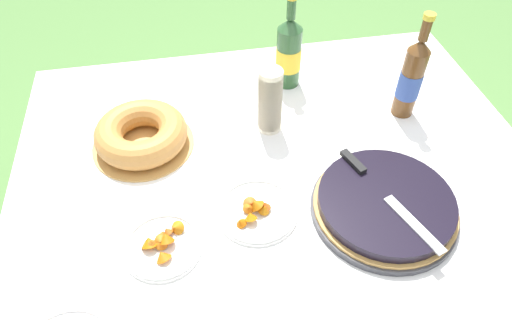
{
  "coord_description": "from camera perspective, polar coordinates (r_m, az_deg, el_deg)",
  "views": [
    {
      "loc": [
        -0.23,
        -0.86,
        1.65
      ],
      "look_at": [
        -0.07,
        -0.02,
        0.75
      ],
      "focal_mm": 32.0,
      "sensor_mm": 36.0,
      "label": 1
    }
  ],
  "objects": [
    {
      "name": "snack_plate_left",
      "position": [
        1.2,
        0.1,
        -6.33
      ],
      "size": [
        0.21,
        0.21,
        0.06
      ],
      "color": "white",
      "rests_on": "tablecloth"
    },
    {
      "name": "snack_plate_right",
      "position": [
        1.16,
        -11.64,
        -10.36
      ],
      "size": [
        0.19,
        0.19,
        0.06
      ],
      "color": "white",
      "rests_on": "tablecloth"
    },
    {
      "name": "garden_table",
      "position": [
        1.36,
        2.8,
        -2.68
      ],
      "size": [
        1.5,
        1.23,
        0.68
      ],
      "color": "brown",
      "rests_on": "ground_plane"
    },
    {
      "name": "cider_bottle_green",
      "position": [
        1.55,
        4.12,
        13.26
      ],
      "size": [
        0.08,
        0.08,
        0.32
      ],
      "color": "#2D562D",
      "rests_on": "tablecloth"
    },
    {
      "name": "ground_plane",
      "position": [
        1.88,
        2.1,
        -15.41
      ],
      "size": [
        16.0,
        16.0,
        0.0
      ],
      "primitive_type": "plane",
      "color": "#568442"
    },
    {
      "name": "cup_stack",
      "position": [
        1.36,
        1.78,
        7.39
      ],
      "size": [
        0.07,
        0.07,
        0.21
      ],
      "color": "beige",
      "rests_on": "tablecloth"
    },
    {
      "name": "bundt_cake",
      "position": [
        1.39,
        -14.15,
        3.14
      ],
      "size": [
        0.3,
        0.3,
        0.09
      ],
      "color": "tan",
      "rests_on": "tablecloth"
    },
    {
      "name": "berry_tart",
      "position": [
        1.23,
        15.8,
        -5.47
      ],
      "size": [
        0.38,
        0.38,
        0.06
      ],
      "color": "#38383D",
      "rests_on": "tablecloth"
    },
    {
      "name": "cider_bottle_amber",
      "position": [
        1.48,
        18.82,
        9.67
      ],
      "size": [
        0.07,
        0.07,
        0.35
      ],
      "color": "brown",
      "rests_on": "tablecloth"
    },
    {
      "name": "serving_knife",
      "position": [
        1.22,
        15.24,
        -3.52
      ],
      "size": [
        0.15,
        0.36,
        0.01
      ],
      "rotation": [
        0.0,
        0.0,
        5.05
      ],
      "color": "silver",
      "rests_on": "berry_tart"
    },
    {
      "name": "tablecloth",
      "position": [
        1.32,
        2.88,
        -1.36
      ],
      "size": [
        1.51,
        1.24,
        0.1
      ],
      "color": "white",
      "rests_on": "garden_table"
    }
  ]
}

